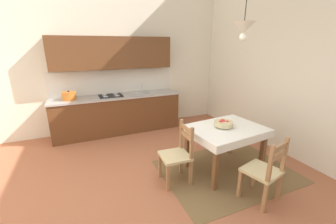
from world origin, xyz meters
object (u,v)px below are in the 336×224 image
object	(u,v)px
fruit_bowl	(223,124)
dining_chair_tv_side	(177,155)
dining_chair_camera_side	(264,172)
dining_table	(226,136)
pendant_lamp	(244,28)
kitchen_cabinetry	(117,97)

from	to	relation	value
fruit_bowl	dining_chair_tv_side	bearing A→B (deg)	-178.11
dining_chair_tv_side	dining_chair_camera_side	xyz separation A→B (m)	(0.85, -0.85, 0.00)
dining_table	pendant_lamp	xyz separation A→B (m)	(0.15, -0.01, 1.65)
kitchen_cabinetry	fruit_bowl	size ratio (longest dim) A/B	9.73
kitchen_cabinetry	pendant_lamp	size ratio (longest dim) A/B	3.63
dining_chair_camera_side	dining_chair_tv_side	bearing A→B (deg)	135.05
dining_chair_tv_side	fruit_bowl	xyz separation A→B (m)	(0.83, 0.03, 0.37)
dining_table	dining_chair_camera_side	distance (m)	0.86
dining_table	fruit_bowl	bearing A→B (deg)	131.58
fruit_bowl	pendant_lamp	world-z (taller)	pendant_lamp
kitchen_cabinetry	dining_chair_camera_side	size ratio (longest dim) A/B	3.14
kitchen_cabinetry	dining_chair_camera_side	bearing A→B (deg)	-68.11
dining_chair_tv_side	fruit_bowl	distance (m)	0.91
dining_table	fruit_bowl	world-z (taller)	fruit_bowl
dining_table	dining_chair_tv_side	bearing A→B (deg)	179.30
dining_table	dining_chair_tv_side	world-z (taller)	dining_chair_tv_side
dining_table	dining_chair_camera_side	xyz separation A→B (m)	(-0.01, -0.84, -0.17)
dining_table	dining_chair_tv_side	distance (m)	0.88
kitchen_cabinetry	pendant_lamp	xyz separation A→B (m)	(1.46, -2.40, 1.40)
kitchen_cabinetry	dining_chair_tv_side	size ratio (longest dim) A/B	3.14
kitchen_cabinetry	fruit_bowl	xyz separation A→B (m)	(1.28, -2.35, -0.04)
dining_table	pendant_lamp	size ratio (longest dim) A/B	1.58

